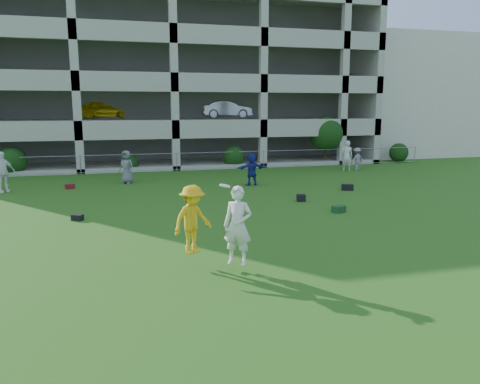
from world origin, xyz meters
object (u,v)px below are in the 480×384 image
object	(u,v)px
stucco_building	(405,98)
bystander_d	(252,169)
parking_garage	(161,83)
bystander_e	(347,156)
bystander_f	(357,159)
bystander_c	(127,167)
frisbee_contest	(208,221)
crate_d	(301,198)
bystander_b	(2,172)

from	to	relation	value
stucco_building	bystander_d	world-z (taller)	stucco_building
stucco_building	parking_garage	world-z (taller)	parking_garage
bystander_e	bystander_f	bearing A→B (deg)	-147.20
bystander_c	bystander_f	xyz separation A→B (m)	(14.82, 1.40, -0.15)
stucco_building	parking_garage	distance (m)	23.03
bystander_d	frisbee_contest	bearing A→B (deg)	60.78
stucco_building	bystander_d	bearing A→B (deg)	-141.52
crate_d	parking_garage	xyz separation A→B (m)	(-4.01, 20.23, 5.86)
bystander_f	bystander_b	bearing A→B (deg)	-10.74
frisbee_contest	bystander_b	bearing A→B (deg)	119.46
bystander_d	bystander_e	xyz separation A→B (m)	(7.62, 3.83, 0.13)
bystander_c	parking_garage	size ratio (longest dim) A/B	0.06
bystander_d	bystander_e	world-z (taller)	bystander_e
bystander_d	bystander_c	bearing A→B (deg)	-28.80
bystander_e	parking_garage	distance (m)	16.64
bystander_d	parking_garage	size ratio (longest dim) A/B	0.06
bystander_b	bystander_c	size ratio (longest dim) A/B	1.11
bystander_b	bystander_e	xyz separation A→B (m)	(20.01, 2.67, -0.01)
bystander_e	frisbee_contest	distance (m)	20.32
bystander_d	parking_garage	world-z (taller)	parking_garage
bystander_e	crate_d	size ratio (longest dim) A/B	5.71
bystander_f	frisbee_contest	size ratio (longest dim) A/B	0.70
bystander_b	crate_d	distance (m)	14.55
bystander_f	crate_d	bearing A→B (deg)	30.75
stucco_building	bystander_f	xyz separation A→B (m)	(-11.50, -11.93, -4.24)
bystander_b	crate_d	xyz separation A→B (m)	(13.29, -5.88, -0.86)
bystander_c	frisbee_contest	world-z (taller)	frisbee_contest
bystander_c	bystander_d	bearing A→B (deg)	14.91
stucco_building	bystander_b	size ratio (longest dim) A/B	7.96
frisbee_contest	parking_garage	size ratio (longest dim) A/B	0.07
bystander_d	crate_d	bearing A→B (deg)	93.07
bystander_b	bystander_e	size ratio (longest dim) A/B	1.01
bystander_e	parking_garage	bearing A→B (deg)	-18.43
crate_d	parking_garage	distance (m)	21.44
bystander_c	bystander_d	size ratio (longest dim) A/B	1.04
bystander_f	crate_d	world-z (taller)	bystander_f
bystander_b	bystander_c	distance (m)	6.10
bystander_e	parking_garage	xyz separation A→B (m)	(-10.74, 11.68, 5.02)
bystander_c	frisbee_contest	size ratio (longest dim) A/B	0.84
crate_d	parking_garage	size ratio (longest dim) A/B	0.01
bystander_b	frisbee_contest	size ratio (longest dim) A/B	0.93
stucco_building	bystander_d	distance (m)	25.74
bystander_f	parking_garage	world-z (taller)	parking_garage
parking_garage	frisbee_contest	bearing A→B (deg)	-93.53
bystander_d	bystander_f	bearing A→B (deg)	-162.89
parking_garage	crate_d	bearing A→B (deg)	-78.79
bystander_c	crate_d	distance (m)	10.30
bystander_c	bystander_e	world-z (taller)	bystander_e
bystander_e	crate_d	distance (m)	10.91
bystander_c	crate_d	world-z (taller)	bystander_c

